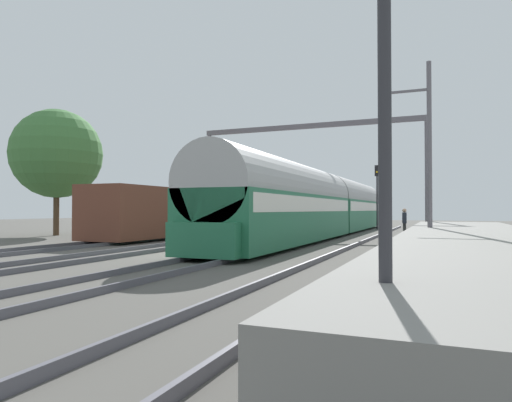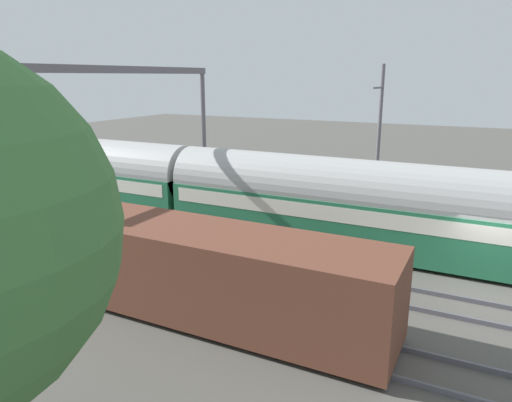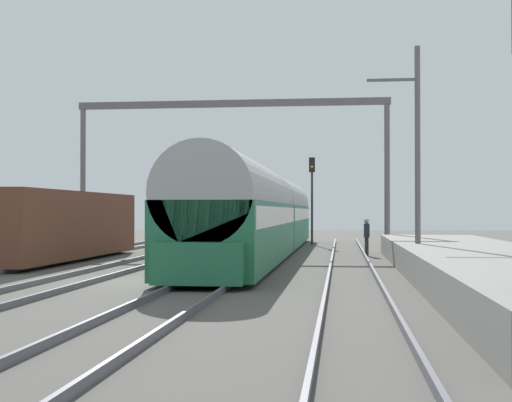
% 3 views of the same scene
% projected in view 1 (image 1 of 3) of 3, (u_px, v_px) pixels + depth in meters
% --- Properties ---
extents(ground, '(120.00, 120.00, 0.00)m').
position_uv_depth(ground, '(185.00, 254.00, 16.97)').
color(ground, '#524F4A').
extents(track_far_west, '(1.52, 60.00, 0.16)m').
position_uv_depth(track_far_west, '(61.00, 247.00, 19.24)').
color(track_far_west, '#57565F').
rests_on(track_far_west, ground).
extents(track_west, '(1.51, 60.00, 0.16)m').
position_uv_depth(track_west, '(140.00, 250.00, 17.73)').
color(track_west, '#57565F').
rests_on(track_west, ground).
extents(track_east, '(1.51, 60.00, 0.16)m').
position_uv_depth(track_east, '(234.00, 254.00, 16.21)').
color(track_east, '#57565F').
rests_on(track_east, ground).
extents(track_far_east, '(1.52, 60.00, 0.16)m').
position_uv_depth(track_far_east, '(346.00, 258.00, 14.70)').
color(track_far_east, '#57565F').
rests_on(track_far_east, ground).
extents(platform, '(4.40, 28.00, 0.90)m').
position_uv_depth(platform, '(473.00, 246.00, 15.12)').
color(platform, gray).
rests_on(platform, ground).
extents(passenger_train, '(2.93, 32.85, 3.82)m').
position_uv_depth(passenger_train, '(326.00, 205.00, 29.32)').
color(passenger_train, '#236B47').
rests_on(passenger_train, ground).
extents(freight_car, '(2.80, 13.00, 2.70)m').
position_uv_depth(freight_car, '(172.00, 213.00, 27.15)').
color(freight_car, brown).
rests_on(freight_car, ground).
extents(person_crossing, '(0.26, 0.41, 1.73)m').
position_uv_depth(person_crossing, '(404.00, 220.00, 26.74)').
color(person_crossing, '#303030').
rests_on(person_crossing, ground).
extents(railway_signal_near, '(0.36, 0.30, 5.25)m').
position_uv_depth(railway_signal_near, '(384.00, 47.00, 4.76)').
color(railway_signal_near, '#2D2D33').
rests_on(railway_signal_near, ground).
extents(railway_signal_far, '(0.36, 0.30, 5.35)m').
position_uv_depth(railway_signal_far, '(377.00, 189.00, 37.84)').
color(railway_signal_far, '#2D2D33').
rests_on(railway_signal_far, ground).
extents(catenary_gantry, '(16.43, 0.28, 7.86)m').
position_uv_depth(catenary_gantry, '(308.00, 151.00, 32.81)').
color(catenary_gantry, slate).
rests_on(catenary_gantry, ground).
extents(catenary_pole_east_mid, '(1.90, 0.20, 8.00)m').
position_uv_depth(catenary_pole_east_mid, '(428.00, 151.00, 19.43)').
color(catenary_pole_east_mid, slate).
rests_on(catenary_pole_east_mid, ground).
extents(tree_west_background, '(5.70, 5.70, 8.10)m').
position_uv_depth(tree_west_background, '(57.00, 154.00, 29.31)').
color(tree_west_background, '#4C3826').
rests_on(tree_west_background, ground).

